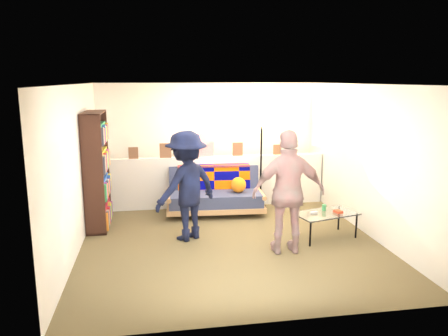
% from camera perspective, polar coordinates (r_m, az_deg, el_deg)
% --- Properties ---
extents(ground, '(5.00, 5.00, 0.00)m').
position_cam_1_polar(ground, '(7.03, 0.54, -9.07)').
color(ground, brown).
rests_on(ground, ground).
extents(room_shell, '(4.60, 5.05, 2.45)m').
position_cam_1_polar(room_shell, '(7.09, -0.09, 5.04)').
color(room_shell, silver).
rests_on(room_shell, ground).
extents(half_wall_ledge, '(4.45, 0.15, 1.00)m').
position_cam_1_polar(half_wall_ledge, '(8.59, -1.53, -1.75)').
color(half_wall_ledge, silver).
rests_on(half_wall_ledge, ground).
extents(ledge_decor, '(2.97, 0.02, 0.45)m').
position_cam_1_polar(ledge_decor, '(8.41, -3.07, 2.65)').
color(ledge_decor, brown).
rests_on(ledge_decor, half_wall_ledge).
extents(futon_sofa, '(1.84, 0.97, 0.77)m').
position_cam_1_polar(futon_sofa, '(8.17, -1.06, -3.46)').
color(futon_sofa, tan).
rests_on(futon_sofa, ground).
extents(bookshelf, '(0.33, 0.98, 1.95)m').
position_cam_1_polar(bookshelf, '(7.61, -16.31, -0.79)').
color(bookshelf, black).
rests_on(bookshelf, ground).
extents(coffee_table, '(1.08, 0.77, 0.51)m').
position_cam_1_polar(coffee_table, '(7.10, 13.19, -5.92)').
color(coffee_table, black).
rests_on(coffee_table, ground).
extents(floor_lamp, '(0.35, 0.31, 1.68)m').
position_cam_1_polar(floor_lamp, '(8.40, 4.96, 2.72)').
color(floor_lamp, black).
rests_on(floor_lamp, ground).
extents(person_left, '(1.27, 1.14, 1.71)m').
position_cam_1_polar(person_left, '(6.77, -4.90, -2.36)').
color(person_left, black).
rests_on(person_left, ground).
extents(person_right, '(1.07, 0.49, 1.78)m').
position_cam_1_polar(person_right, '(6.28, 8.43, -3.19)').
color(person_right, '#DA8D8E').
rests_on(person_right, ground).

